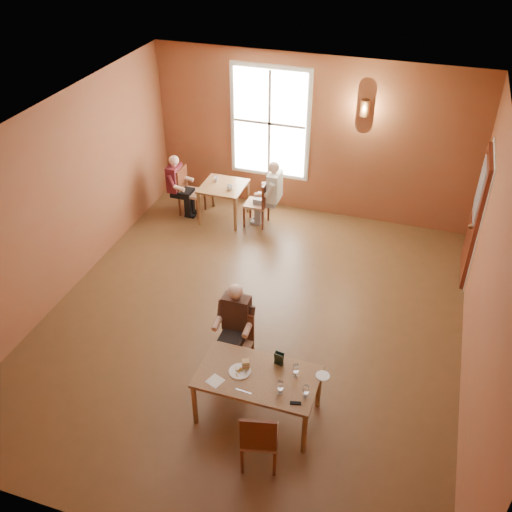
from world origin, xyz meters
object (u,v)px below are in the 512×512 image
(chair_diner_maroon, at_px, (192,192))
(chair_diner_main, at_px, (237,345))
(main_table, at_px, (258,395))
(diner_maroon, at_px, (190,186))
(second_table, at_px, (224,202))
(chair_empty, at_px, (260,435))
(diner_main, at_px, (236,337))
(diner_white, at_px, (258,195))
(chair_diner_white, at_px, (256,203))

(chair_diner_maroon, bearing_deg, chair_diner_main, 31.35)
(main_table, xyz_separation_m, diner_maroon, (-2.75, 4.29, 0.25))
(chair_diner_main, bearing_deg, second_table, -66.70)
(main_table, relative_size, chair_empty, 1.60)
(second_table, bearing_deg, diner_main, -66.87)
(diner_maroon, bearing_deg, second_table, 90.00)
(diner_white, bearing_deg, second_table, 90.00)
(second_table, bearing_deg, diner_white, 0.00)
(chair_empty, xyz_separation_m, diner_white, (-1.62, 4.92, 0.17))
(second_table, relative_size, chair_diner_maroon, 0.86)
(diner_maroon, bearing_deg, diner_main, 31.48)
(second_table, xyz_separation_m, diner_maroon, (-0.68, 0.00, 0.23))
(diner_main, height_order, chair_diner_maroon, diner_main)
(chair_empty, xyz_separation_m, second_table, (-2.30, 4.92, -0.10))
(diner_main, relative_size, chair_diner_white, 1.31)
(main_table, xyz_separation_m, chair_empty, (0.23, -0.63, 0.11))
(chair_diner_main, height_order, chair_diner_white, chair_diner_white)
(second_table, relative_size, diner_white, 0.64)
(main_table, height_order, chair_diner_maroon, chair_diner_maroon)
(chair_diner_white, height_order, chair_diner_maroon, chair_diner_maroon)
(second_table, bearing_deg, chair_diner_white, 0.00)
(diner_white, distance_m, chair_diner_maroon, 1.34)
(main_table, distance_m, chair_diner_maroon, 5.08)
(chair_diner_white, bearing_deg, diner_main, -165.96)
(main_table, distance_m, diner_main, 0.84)
(diner_main, relative_size, second_table, 1.48)
(chair_diner_main, distance_m, diner_maroon, 4.28)
(diner_main, distance_m, chair_diner_maroon, 4.29)
(main_table, relative_size, diner_maroon, 1.23)
(diner_main, xyz_separation_m, diner_maroon, (-2.25, 3.67, -0.01))
(chair_empty, bearing_deg, main_table, 96.97)
(main_table, relative_size, chair_diner_main, 1.72)
(chair_diner_white, height_order, diner_white, diner_white)
(chair_empty, relative_size, diner_maroon, 0.77)
(chair_diner_white, height_order, diner_maroon, diner_maroon)
(diner_maroon, bearing_deg, main_table, 32.63)
(main_table, distance_m, diner_white, 4.52)
(main_table, height_order, chair_diner_main, chair_diner_main)
(chair_diner_main, height_order, second_table, chair_diner_main)
(main_table, bearing_deg, chair_diner_main, 127.57)
(chair_empty, distance_m, diner_maroon, 5.75)
(chair_diner_main, distance_m, diner_white, 3.75)
(main_table, height_order, chair_diner_white, chair_diner_white)
(chair_diner_main, height_order, diner_main, diner_main)
(main_table, xyz_separation_m, diner_white, (-1.39, 4.29, 0.28))
(diner_main, distance_m, diner_white, 3.78)
(diner_main, distance_m, chair_empty, 1.45)
(chair_diner_maroon, bearing_deg, diner_maroon, -90.00)
(chair_diner_main, height_order, diner_white, diner_white)
(main_table, distance_m, second_table, 4.76)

